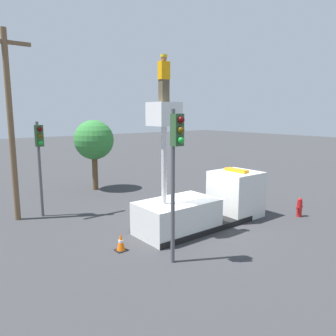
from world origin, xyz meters
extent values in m
plane|color=#38383A|center=(0.00, 0.00, 0.00)|extent=(120.00, 120.00, 0.00)
cube|color=black|center=(0.00, 0.00, 0.12)|extent=(5.39, 2.10, 0.24)
cube|color=silver|center=(-1.01, 0.00, 0.68)|extent=(3.36, 2.04, 1.37)
cube|color=silver|center=(2.69, 0.00, 1.09)|extent=(2.02, 2.04, 2.19)
cube|color=black|center=(3.72, 0.00, 1.53)|extent=(0.03, 1.74, 0.87)
cube|color=orange|center=(2.69, 0.00, 2.26)|extent=(0.36, 1.22, 0.14)
cylinder|color=silver|center=(-1.70, 0.00, 2.97)|extent=(0.22, 0.22, 3.21)
cube|color=silver|center=(-1.70, 0.00, 4.93)|extent=(1.02, 1.02, 0.90)
cube|color=brown|center=(-1.70, 0.00, 5.80)|extent=(0.34, 0.26, 0.84)
cube|color=#F29E0C|center=(-1.70, 0.00, 6.55)|extent=(0.40, 0.26, 0.66)
sphere|color=#9E704C|center=(-1.70, 0.00, 7.00)|extent=(0.23, 0.23, 0.23)
cylinder|color=yellow|center=(-1.70, 0.00, 7.08)|extent=(0.26, 0.26, 0.09)
cylinder|color=#515156|center=(-2.92, -2.05, 2.55)|extent=(0.14, 0.14, 5.10)
cube|color=#2D512D|center=(-2.92, -2.26, 4.45)|extent=(0.34, 0.28, 1.00)
sphere|color=#490707|center=(-2.92, -2.45, 4.76)|extent=(0.22, 0.22, 0.22)
sphere|color=#503C07|center=(-2.92, -2.45, 4.45)|extent=(0.22, 0.22, 0.22)
sphere|color=green|center=(-2.92, -2.45, 4.14)|extent=(0.22, 0.22, 0.22)
cylinder|color=#515156|center=(-4.75, 5.77, 2.29)|extent=(0.14, 0.14, 4.58)
cube|color=#2D512D|center=(-4.75, 5.56, 3.93)|extent=(0.34, 0.28, 1.00)
sphere|color=#490707|center=(-4.75, 5.38, 4.24)|extent=(0.22, 0.22, 0.22)
sphere|color=#503C07|center=(-4.75, 5.38, 3.93)|extent=(0.22, 0.22, 0.22)
sphere|color=green|center=(-4.75, 5.38, 3.62)|extent=(0.22, 0.22, 0.22)
cylinder|color=red|center=(5.02, -2.04, 0.38)|extent=(0.24, 0.24, 0.77)
sphere|color=red|center=(5.02, -2.04, 0.83)|extent=(0.21, 0.21, 0.21)
cylinder|color=red|center=(4.84, -2.04, 0.46)|extent=(0.12, 0.10, 0.10)
cylinder|color=red|center=(5.20, -2.04, 0.46)|extent=(0.12, 0.10, 0.10)
cube|color=black|center=(-3.82, -0.15, 0.01)|extent=(0.40, 0.40, 0.03)
cone|color=orange|center=(-3.82, -0.15, 0.33)|extent=(0.33, 0.33, 0.66)
cylinder|color=white|center=(-3.82, -0.15, 0.36)|extent=(0.17, 0.17, 0.09)
cylinder|color=brown|center=(-0.18, 9.38, 1.19)|extent=(0.36, 0.36, 2.38)
sphere|color=#337F38|center=(-0.18, 9.38, 3.27)|extent=(2.54, 2.54, 2.54)
cylinder|color=brown|center=(-5.83, 5.98, 4.31)|extent=(0.26, 0.26, 8.62)
cube|color=brown|center=(-5.83, 5.98, 8.02)|extent=(2.20, 0.16, 0.16)
camera|label=1|loc=(-9.48, -10.10, 4.97)|focal=35.00mm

